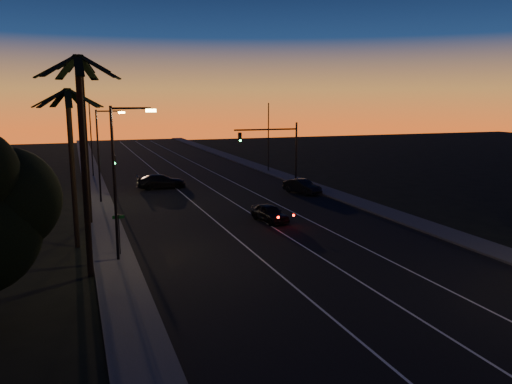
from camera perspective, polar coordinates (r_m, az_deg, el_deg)
name	(u,v)px	position (r m, az deg, el deg)	size (l,w,h in m)	color
road	(242,212)	(42.11, -1.56, -2.32)	(20.00, 170.00, 0.01)	black
sidewalk_left	(104,222)	(40.06, -16.96, -3.33)	(2.40, 170.00, 0.16)	#393836
sidewalk_right	(358,202)	(46.79, 11.56, -1.15)	(2.40, 170.00, 0.16)	#393836
lane_stripe_left	(208,215)	(41.27, -5.52, -2.61)	(0.12, 160.00, 0.01)	silver
lane_stripe_mid	(248,212)	(42.26, -0.92, -2.25)	(0.12, 160.00, 0.01)	silver
lane_stripe_right	(286,209)	(43.51, 3.44, -1.90)	(0.12, 160.00, 0.01)	silver
palm_near	(83,144)	(27.05, -19.19, 5.17)	(4.25, 4.16, 11.53)	black
palm_mid	(71,150)	(33.09, -20.37, 4.52)	(4.25, 4.16, 10.03)	black
palm_far	(84,124)	(39.00, -19.02, 7.40)	(4.25, 4.16, 12.53)	black
streetlight_left_near	(119,171)	(29.31, -15.36, 2.29)	(2.55, 0.26, 9.00)	black
streetlight_left_far	(102,148)	(47.20, -17.23, 4.81)	(2.55, 0.26, 8.50)	black
street_sign	(119,230)	(30.99, -15.38, -4.21)	(0.70, 0.06, 2.60)	black
signal_mast	(276,144)	(53.13, 2.30, 5.54)	(7.10, 0.41, 7.00)	black
signal_post	(115,169)	(49.48, -15.85, 2.59)	(0.28, 0.37, 4.20)	black
far_pole_left	(91,141)	(64.16, -18.31, 5.60)	(0.14, 0.14, 9.00)	black
far_pole_right	(268,138)	(65.69, 1.43, 6.22)	(0.14, 0.14, 9.00)	black
lead_car	(270,213)	(38.76, 1.58, -2.41)	(2.21, 4.58, 1.34)	black
right_car	(302,186)	(50.66, 5.28, 0.64)	(2.79, 4.59, 1.43)	black
cross_car	(161,181)	(54.32, -10.77, 1.21)	(5.25, 2.14, 1.52)	black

